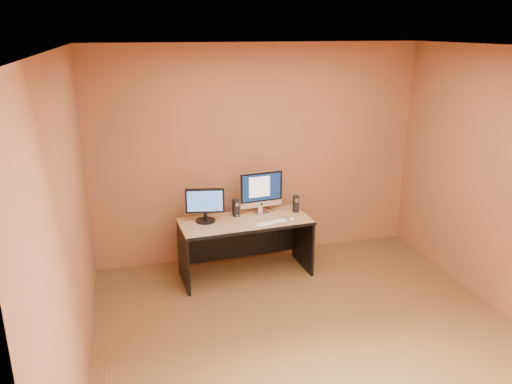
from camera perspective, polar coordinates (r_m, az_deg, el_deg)
floor at (r=4.83m, az=6.79°, el=-16.58°), size 4.00×4.00×0.00m
walls at (r=4.23m, az=7.44°, el=-1.94°), size 4.00×4.00×2.60m
ceiling at (r=3.97m, az=8.23°, el=15.95°), size 4.00×4.00×0.00m
desk at (r=5.78m, az=-1.21°, el=-6.39°), size 1.51×0.73×0.68m
imac at (r=5.79m, az=0.67°, el=-0.04°), size 0.54×0.24×0.50m
second_monitor at (r=5.57m, az=-5.84°, el=-1.52°), size 0.47×0.30×0.39m
speaker_left at (r=5.74m, az=-2.32°, el=-1.84°), size 0.08×0.08×0.20m
speaker_right at (r=5.89m, az=4.58°, el=-1.34°), size 0.06×0.07×0.20m
keyboard at (r=5.55m, az=1.75°, el=-3.56°), size 0.41×0.20×0.02m
mouse at (r=5.65m, az=4.07°, el=-3.09°), size 0.07×0.10×0.03m
cable_a at (r=5.99m, az=1.55°, el=-1.93°), size 0.06×0.20×0.01m
cable_b at (r=5.95m, az=0.27°, el=-2.05°), size 0.06×0.16×0.01m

